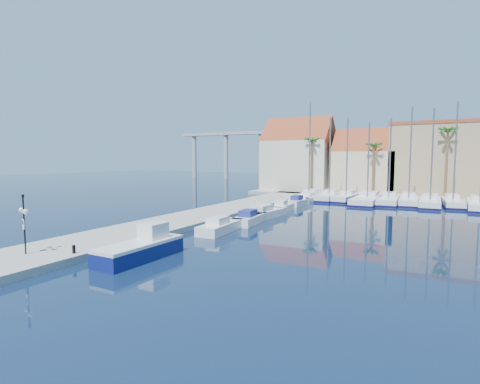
# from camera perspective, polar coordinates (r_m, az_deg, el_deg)

# --- Properties ---
(ground) EXTENTS (260.00, 260.00, 0.00)m
(ground) POSITION_cam_1_polar(r_m,az_deg,el_deg) (24.48, -5.59, -9.99)
(ground) COLOR black
(ground) RESTS_ON ground
(quay_west) EXTENTS (6.00, 77.00, 0.50)m
(quay_west) POSITION_cam_1_polar(r_m,az_deg,el_deg) (40.32, -5.62, -3.61)
(quay_west) COLOR gray
(quay_west) RESTS_ON ground
(shore_north) EXTENTS (54.00, 16.00, 0.50)m
(shore_north) POSITION_cam_1_polar(r_m,az_deg,el_deg) (68.00, 25.29, -0.51)
(shore_north) COLOR gray
(shore_north) RESTS_ON ground
(lamp_post) EXTENTS (1.21, 0.65, 3.70)m
(lamp_post) POSITION_cam_1_polar(r_m,az_deg,el_deg) (26.40, -30.09, -3.06)
(lamp_post) COLOR black
(lamp_post) RESTS_ON quay_west
(bollard) EXTENTS (0.21, 0.21, 0.51)m
(bollard) POSITION_cam_1_polar(r_m,az_deg,el_deg) (25.64, -23.98, -7.98)
(bollard) COLOR black
(bollard) RESTS_ON quay_west
(fishing_boat) EXTENTS (2.18, 6.20, 2.16)m
(fishing_boat) POSITION_cam_1_polar(r_m,az_deg,el_deg) (24.83, -14.70, -8.21)
(fishing_boat) COLOR navy
(fishing_boat) RESTS_ON ground
(motorboat_west_0) EXTENTS (2.24, 5.96, 1.40)m
(motorboat_west_0) POSITION_cam_1_polar(r_m,az_deg,el_deg) (32.68, -2.98, -5.21)
(motorboat_west_0) COLOR white
(motorboat_west_0) RESTS_ON ground
(motorboat_west_1) EXTENTS (2.32, 5.79, 1.40)m
(motorboat_west_1) POSITION_cam_1_polar(r_m,az_deg,el_deg) (36.87, 1.49, -4.01)
(motorboat_west_1) COLOR white
(motorboat_west_1) RESTS_ON ground
(motorboat_west_2) EXTENTS (2.64, 6.61, 1.40)m
(motorboat_west_2) POSITION_cam_1_polar(r_m,az_deg,el_deg) (40.60, 3.82, -3.17)
(motorboat_west_2) COLOR white
(motorboat_west_2) RESTS_ON ground
(motorboat_west_3) EXTENTS (1.98, 5.12, 1.40)m
(motorboat_west_3) POSITION_cam_1_polar(r_m,az_deg,el_deg) (45.24, 6.45, -2.33)
(motorboat_west_3) COLOR white
(motorboat_west_3) RESTS_ON ground
(motorboat_west_4) EXTENTS (1.85, 5.18, 1.40)m
(motorboat_west_4) POSITION_cam_1_polar(r_m,az_deg,el_deg) (51.45, 8.82, -1.45)
(motorboat_west_4) COLOR white
(motorboat_west_4) RESTS_ON ground
(motorboat_west_5) EXTENTS (2.55, 7.06, 1.40)m
(motorboat_west_5) POSITION_cam_1_polar(r_m,az_deg,el_deg) (56.28, 10.52, -0.91)
(motorboat_west_5) COLOR white
(motorboat_west_5) RESTS_ON ground
(motorboat_west_6) EXTENTS (2.06, 5.93, 1.40)m
(motorboat_west_6) POSITION_cam_1_polar(r_m,az_deg,el_deg) (59.58, 11.36, -0.60)
(motorboat_west_6) COLOR white
(motorboat_west_6) RESTS_ON ground
(sailboat_0) EXTENTS (3.43, 10.39, 14.74)m
(sailboat_0) POSITION_cam_1_polar(r_m,az_deg,el_deg) (58.15, 10.65, -0.62)
(sailboat_0) COLOR white
(sailboat_0) RESTS_ON ground
(sailboat_1) EXTENTS (2.56, 8.97, 12.49)m
(sailboat_1) POSITION_cam_1_polar(r_m,az_deg,el_deg) (58.69, 13.54, -0.63)
(sailboat_1) COLOR white
(sailboat_1) RESTS_ON ground
(sailboat_2) EXTENTS (2.95, 8.67, 12.26)m
(sailboat_2) POSITION_cam_1_polar(r_m,az_deg,el_deg) (58.00, 15.99, -0.75)
(sailboat_2) COLOR white
(sailboat_2) RESTS_ON ground
(sailboat_3) EXTENTS (3.23, 12.03, 11.31)m
(sailboat_3) POSITION_cam_1_polar(r_m,az_deg,el_deg) (56.38, 18.93, -1.05)
(sailboat_3) COLOR white
(sailboat_3) RESTS_ON ground
(sailboat_4) EXTENTS (3.00, 10.00, 11.85)m
(sailboat_4) POSITION_cam_1_polar(r_m,az_deg,el_deg) (56.54, 21.73, -1.10)
(sailboat_4) COLOR white
(sailboat_4) RESTS_ON ground
(sailboat_5) EXTENTS (2.81, 9.08, 13.24)m
(sailboat_5) POSITION_cam_1_polar(r_m,az_deg,el_deg) (56.48, 24.31, -1.16)
(sailboat_5) COLOR white
(sailboat_5) RESTS_ON ground
(sailboat_6) EXTENTS (2.65, 9.66, 12.86)m
(sailboat_6) POSITION_cam_1_polar(r_m,az_deg,el_deg) (55.78, 26.98, -1.36)
(sailboat_6) COLOR white
(sailboat_6) RESTS_ON ground
(sailboat_7) EXTENTS (2.85, 8.60, 13.66)m
(sailboat_7) POSITION_cam_1_polar(r_m,az_deg,el_deg) (56.84, 29.64, -1.32)
(sailboat_7) COLOR white
(sailboat_7) RESTS_ON ground
(sailboat_8) EXTENTS (3.08, 10.47, 13.06)m
(sailboat_8) POSITION_cam_1_polar(r_m,az_deg,el_deg) (55.95, 32.69, -1.61)
(sailboat_8) COLOR white
(sailboat_8) RESTS_ON ground
(building_0) EXTENTS (12.30, 9.00, 13.50)m
(building_0) POSITION_cam_1_polar(r_m,az_deg,el_deg) (70.55, 8.95, 5.22)
(building_0) COLOR beige
(building_0) RESTS_ON shore_north
(building_1) EXTENTS (10.30, 8.00, 11.00)m
(building_1) POSITION_cam_1_polar(r_m,az_deg,el_deg) (67.58, 18.61, 3.97)
(building_1) COLOR #CFB692
(building_1) RESTS_ON shore_north
(building_2) EXTENTS (14.20, 10.20, 11.50)m
(building_2) POSITION_cam_1_polar(r_m,az_deg,el_deg) (67.65, 28.03, 4.46)
(building_2) COLOR tan
(building_2) RESTS_ON shore_north
(palm_0) EXTENTS (2.60, 2.60, 10.15)m
(palm_0) POSITION_cam_1_polar(r_m,az_deg,el_deg) (64.60, 10.89, 7.47)
(palm_0) COLOR brown
(palm_0) RESTS_ON shore_north
(palm_1) EXTENTS (2.60, 2.60, 9.15)m
(palm_1) POSITION_cam_1_polar(r_m,az_deg,el_deg) (62.34, 19.75, 6.47)
(palm_1) COLOR brown
(palm_1) RESTS_ON shore_north
(palm_2) EXTENTS (2.60, 2.60, 11.15)m
(palm_2) POSITION_cam_1_polar(r_m,az_deg,el_deg) (61.76, 29.10, 7.89)
(palm_2) COLOR brown
(palm_2) RESTS_ON shore_north
(viaduct) EXTENTS (48.00, 2.20, 14.45)m
(viaduct) POSITION_cam_1_polar(r_m,az_deg,el_deg) (114.33, 0.87, 7.11)
(viaduct) COLOR #9E9E99
(viaduct) RESTS_ON ground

